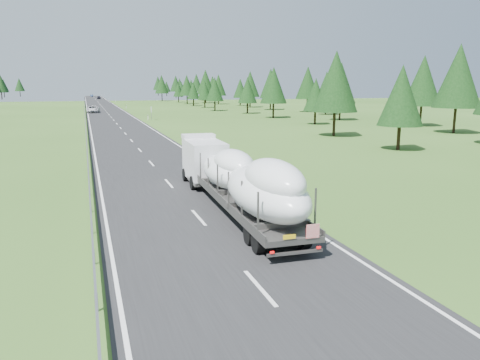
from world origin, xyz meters
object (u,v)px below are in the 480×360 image
object	(u,v)px
distant_van	(93,109)
distant_car_dark	(99,97)
boat_truck	(238,176)
distant_car_blue	(92,96)
highway_sign	(151,111)

from	to	relation	value
distant_van	distant_car_dark	xyz separation A→B (m)	(5.03, 119.84, -0.12)
boat_truck	distant_van	xyz separation A→B (m)	(-5.60, 99.62, -1.13)
distant_van	boat_truck	bearing A→B (deg)	-81.09
distant_car_blue	distant_van	bearing A→B (deg)	-93.70
distant_van	distant_car_blue	xyz separation A→B (m)	(2.42, 166.05, -0.19)
boat_truck	distant_car_blue	distance (m)	265.68
highway_sign	distant_car_blue	size ratio (longest dim) A/B	0.64
distant_car_dark	highway_sign	bearing A→B (deg)	-86.35
highway_sign	boat_truck	distance (m)	70.72
highway_sign	distant_van	world-z (taller)	highway_sign
boat_truck	distant_car_blue	bearing A→B (deg)	90.69
boat_truck	distant_van	world-z (taller)	boat_truck
highway_sign	distant_van	bearing A→B (deg)	109.86
highway_sign	distant_car_blue	distance (m)	195.28
highway_sign	distant_car_dark	bearing A→B (deg)	92.11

